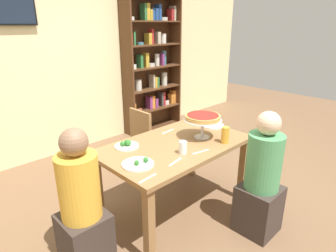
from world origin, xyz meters
TOP-DOWN VIEW (x-y plane):
  - ground_plane at (0.00, 0.00)m, footprint 12.00×12.00m
  - rear_partition at (0.00, 2.20)m, footprint 8.00×0.12m
  - dining_table at (0.00, 0.00)m, footprint 1.43×0.85m
  - bookshelf at (1.47, 2.01)m, footprint 1.10×0.30m
  - diner_head_west at (-1.00, -0.00)m, footprint 0.34×0.34m
  - diner_near_right at (0.33, -0.74)m, footprint 0.34×0.34m
  - chair_far_right at (0.28, 0.74)m, footprint 0.40×0.40m
  - deep_dish_pizza_stand at (0.29, -0.08)m, footprint 0.37×0.37m
  - salad_plate_near_diner at (-0.38, 0.26)m, footprint 0.23×0.23m
  - salad_plate_far_diner at (0.64, 0.06)m, footprint 0.25×0.25m
  - salad_plate_spare at (-0.52, -0.10)m, footprint 0.26×0.26m
  - beer_glass_amber_tall at (0.35, -0.32)m, footprint 0.07×0.07m
  - water_glass_clear_near at (-0.11, -0.20)m, footprint 0.07×0.07m
  - cutlery_fork_near at (-0.28, -0.27)m, footprint 0.18×0.05m
  - cutlery_knife_near at (-0.61, -0.31)m, footprint 0.18×0.03m
  - cutlery_fork_far at (0.17, 0.27)m, footprint 0.18×0.03m
  - cutlery_knife_far at (0.02, -0.29)m, footprint 0.18×0.05m

SIDE VIEW (x-z plane):
  - ground_plane at x=0.00m, z-range 0.00..0.00m
  - chair_far_right at x=0.28m, z-range 0.05..0.92m
  - diner_head_west at x=-1.00m, z-range -0.08..1.07m
  - diner_near_right at x=0.33m, z-range -0.08..1.07m
  - dining_table at x=0.00m, z-range 0.27..1.01m
  - cutlery_fork_near at x=-0.28m, z-range 0.74..0.74m
  - cutlery_knife_near at x=-0.61m, z-range 0.74..0.74m
  - cutlery_fork_far at x=0.17m, z-range 0.74..0.74m
  - cutlery_knife_far at x=0.02m, z-range 0.74..0.74m
  - salad_plate_spare at x=-0.52m, z-range 0.72..0.78m
  - salad_plate_far_diner at x=0.64m, z-range 0.72..0.79m
  - salad_plate_near_diner at x=-0.38m, z-range 0.72..0.80m
  - water_glass_clear_near at x=-0.11m, z-range 0.74..0.86m
  - beer_glass_amber_tall at x=0.35m, z-range 0.74..0.90m
  - deep_dish_pizza_stand at x=0.29m, z-range 0.82..1.06m
  - bookshelf at x=1.47m, z-range 0.04..2.25m
  - rear_partition at x=0.00m, z-range 0.00..2.80m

